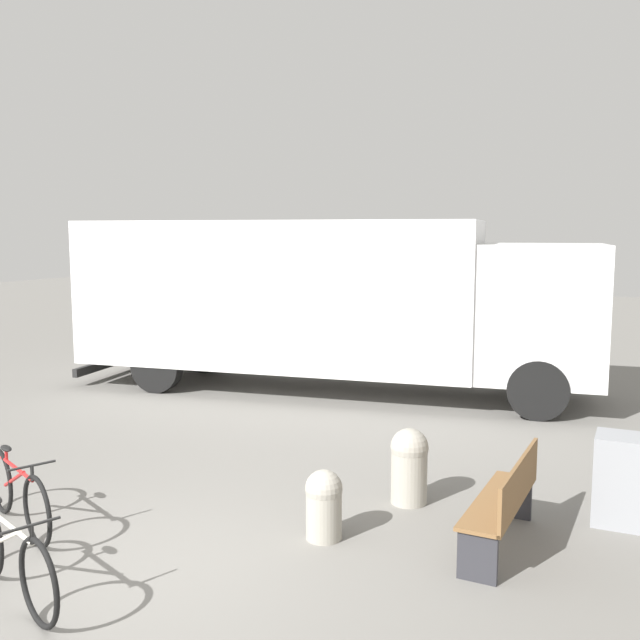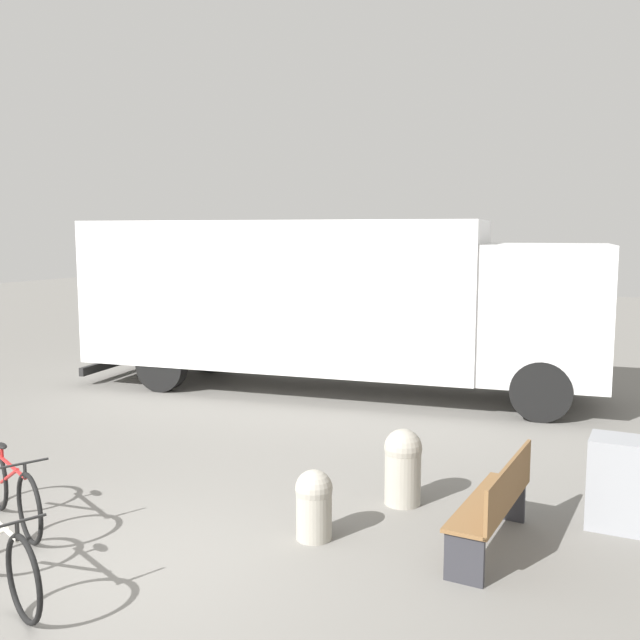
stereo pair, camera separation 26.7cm
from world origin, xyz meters
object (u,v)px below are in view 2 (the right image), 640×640
Objects in this scene: bicycle_near at (12,490)px; bollard_far_bench at (403,464)px; park_bench at (497,502)px; bollard_near_bench at (314,502)px; delivery_truck at (327,297)px; utility_box at (624,484)px.

bollard_far_bench reaches higher than bicycle_near.
bicycle_near is at bearing -145.51° from bollard_far_bench.
park_bench is 1.36m from bollard_far_bench.
bicycle_near is 2.40× the size of bollard_near_bench.
delivery_truck is 5.74m from bollard_far_bench.
bollard_near_bench is 0.82× the size of bollard_far_bench.
bollard_far_bench is (3.32, 2.28, 0.07)m from bicycle_near.
park_bench is at bearing -59.05° from delivery_truck.
utility_box is at bearing 9.44° from bollard_far_bench.
utility_box is at bearing 30.78° from bollard_near_bench.
utility_box is at bearing 50.31° from bicycle_near.
bollard_far_bench is at bearing 61.06° from park_bench.
park_bench is 1.48m from utility_box.
bicycle_near is 3.04m from bollard_near_bench.
delivery_truck is at bearing 114.57° from bollard_near_bench.
bollard_far_bench is (3.14, -4.62, -1.30)m from delivery_truck.
bollard_far_bench is at bearing 69.05° from bollard_near_bench.
park_bench is 1.71m from bollard_near_bench.
delivery_truck is 6.57m from bollard_near_bench.
utility_box is (5.51, 2.64, 0.09)m from bicycle_near.
bicycle_near is at bearing -99.50° from delivery_truck.
bicycle_near is at bearing -154.36° from utility_box.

